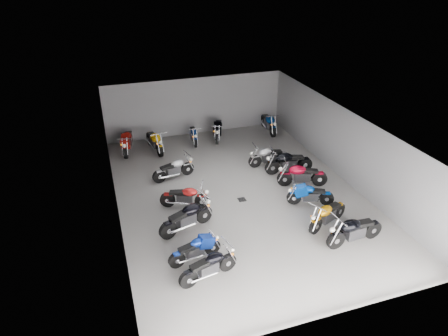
# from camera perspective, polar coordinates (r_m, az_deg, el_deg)

# --- Properties ---
(ground) EXTENTS (14.00, 14.00, 0.00)m
(ground) POSITION_cam_1_polar(r_m,az_deg,el_deg) (17.17, 1.99, -3.68)
(ground) COLOR gray
(ground) RESTS_ON ground
(wall_back) EXTENTS (10.00, 0.10, 3.20)m
(wall_back) POSITION_cam_1_polar(r_m,az_deg,el_deg) (22.56, -4.09, 8.79)
(wall_back) COLOR slate
(wall_back) RESTS_ON ground
(wall_left) EXTENTS (0.10, 14.00, 3.20)m
(wall_left) POSITION_cam_1_polar(r_m,az_deg,el_deg) (15.57, -15.49, -1.58)
(wall_left) COLOR slate
(wall_left) RESTS_ON ground
(wall_right) EXTENTS (0.10, 14.00, 3.20)m
(wall_right) POSITION_cam_1_polar(r_m,az_deg,el_deg) (18.57, 16.76, 3.22)
(wall_right) COLOR slate
(wall_right) RESTS_ON ground
(ceiling) EXTENTS (10.00, 14.00, 0.04)m
(ceiling) POSITION_cam_1_polar(r_m,az_deg,el_deg) (15.72, 2.18, 6.34)
(ceiling) COLOR #232326
(ceiling) RESTS_ON wall_back
(drain_grate) EXTENTS (0.32, 0.32, 0.01)m
(drain_grate) POSITION_cam_1_polar(r_m,az_deg,el_deg) (16.78, 2.57, -4.52)
(drain_grate) COLOR black
(drain_grate) RESTS_ON ground
(motorcycle_left_a) EXTENTS (2.00, 0.63, 0.89)m
(motorcycle_left_a) POSITION_cam_1_polar(r_m,az_deg,el_deg) (12.82, -2.15, -13.81)
(motorcycle_left_a) COLOR black
(motorcycle_left_a) RESTS_ON ground
(motorcycle_left_b) EXTENTS (1.88, 0.54, 0.83)m
(motorcycle_left_b) POSITION_cam_1_polar(r_m,az_deg,el_deg) (13.50, -4.09, -11.50)
(motorcycle_left_b) COLOR black
(motorcycle_left_b) RESTS_ON ground
(motorcycle_left_c) EXTENTS (2.18, 0.92, 1.00)m
(motorcycle_left_c) POSITION_cam_1_polar(r_m,az_deg,el_deg) (14.82, -5.31, -7.04)
(motorcycle_left_c) COLOR black
(motorcycle_left_c) RESTS_ON ground
(motorcycle_left_d) EXTENTS (1.93, 0.89, 0.89)m
(motorcycle_left_d) POSITION_cam_1_polar(r_m,az_deg,el_deg) (16.11, -5.56, -4.11)
(motorcycle_left_d) COLOR black
(motorcycle_left_d) RESTS_ON ground
(motorcycle_left_f) EXTENTS (2.00, 0.61, 0.89)m
(motorcycle_left_f) POSITION_cam_1_polar(r_m,az_deg,el_deg) (18.22, -7.16, -0.13)
(motorcycle_left_f) COLOR black
(motorcycle_left_f) RESTS_ON ground
(motorcycle_right_a) EXTENTS (2.28, 0.49, 1.00)m
(motorcycle_right_a) POSITION_cam_1_polar(r_m,az_deg,el_deg) (14.84, 18.14, -8.47)
(motorcycle_right_a) COLOR black
(motorcycle_right_a) RESTS_ON ground
(motorcycle_right_b) EXTENTS (1.99, 0.98, 0.93)m
(motorcycle_right_b) POSITION_cam_1_polar(r_m,az_deg,el_deg) (15.47, 14.56, -6.42)
(motorcycle_right_b) COLOR black
(motorcycle_right_b) RESTS_ON ground
(motorcycle_right_c) EXTENTS (1.84, 0.79, 0.84)m
(motorcycle_right_c) POSITION_cam_1_polar(r_m,az_deg,el_deg) (16.60, 12.17, -3.73)
(motorcycle_right_c) COLOR black
(motorcycle_right_c) RESTS_ON ground
(motorcycle_right_d) EXTENTS (2.16, 0.82, 0.98)m
(motorcycle_right_d) POSITION_cam_1_polar(r_m,az_deg,el_deg) (17.82, 11.04, -0.99)
(motorcycle_right_d) COLOR black
(motorcycle_right_d) RESTS_ON ground
(motorcycle_right_e) EXTENTS (2.30, 0.52, 1.01)m
(motorcycle_right_e) POSITION_cam_1_polar(r_m,az_deg,el_deg) (18.77, 9.17, 0.83)
(motorcycle_right_e) COLOR black
(motorcycle_right_e) RESTS_ON ground
(motorcycle_right_f) EXTENTS (2.08, 0.43, 0.92)m
(motorcycle_right_f) POSITION_cam_1_polar(r_m,az_deg,el_deg) (19.32, 6.40, 1.68)
(motorcycle_right_f) COLOR black
(motorcycle_right_f) RESTS_ON ground
(motorcycle_back_a) EXTENTS (0.73, 2.36, 1.05)m
(motorcycle_back_a) POSITION_cam_1_polar(r_m,az_deg,el_deg) (21.18, -13.63, 3.71)
(motorcycle_back_a) COLOR black
(motorcycle_back_a) RESTS_ON ground
(motorcycle_back_b) EXTENTS (0.59, 2.30, 1.01)m
(motorcycle_back_b) POSITION_cam_1_polar(r_m,az_deg,el_deg) (20.99, -9.88, 3.82)
(motorcycle_back_b) COLOR black
(motorcycle_back_b) RESTS_ON ground
(motorcycle_back_c) EXTENTS (0.45, 1.93, 0.85)m
(motorcycle_back_c) POSITION_cam_1_polar(r_m,az_deg,el_deg) (21.75, -4.35, 4.80)
(motorcycle_back_c) COLOR black
(motorcycle_back_c) RESTS_ON ground
(motorcycle_back_d) EXTENTS (0.97, 2.23, 1.02)m
(motorcycle_back_d) POSITION_cam_1_polar(r_m,az_deg,el_deg) (22.14, -0.86, 5.59)
(motorcycle_back_d) COLOR black
(motorcycle_back_d) RESTS_ON ground
(motorcycle_back_f) EXTENTS (0.50, 2.32, 1.02)m
(motorcycle_back_f) POSITION_cam_1_polar(r_m,az_deg,el_deg) (23.17, 6.39, 6.45)
(motorcycle_back_f) COLOR black
(motorcycle_back_f) RESTS_ON ground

